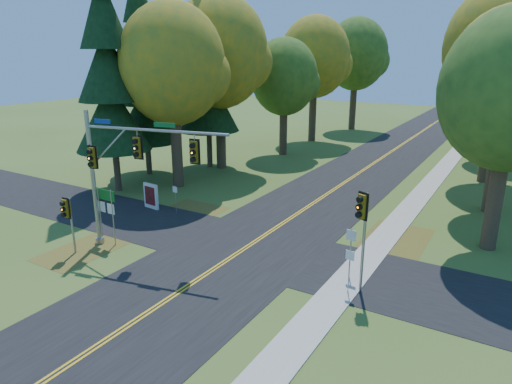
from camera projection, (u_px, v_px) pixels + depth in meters
The scene contains 28 objects.
ground at pixel (228, 260), 23.86m from camera, with size 160.00×160.00×0.00m, color #405C20.
road_main at pixel (228, 260), 23.86m from camera, with size 8.00×160.00×0.02m, color black.
road_cross at pixel (248, 246), 25.50m from camera, with size 60.00×6.00×0.02m, color black.
centerline_left at pixel (226, 259), 23.90m from camera, with size 0.10×160.00×0.01m, color gold.
centerline_right at pixel (229, 260), 23.80m from camera, with size 0.10×160.00×0.01m, color gold.
sidewalk_east at pixel (340, 290), 20.80m from camera, with size 1.60×160.00×0.06m, color #9E998E.
leaf_patch_w_near at pixel (181, 215), 30.34m from camera, with size 4.00×6.00×0.00m, color brown.
leaf_patch_e at pixel (389, 247), 25.42m from camera, with size 3.50×8.00×0.00m, color brown.
leaf_patch_w_far at pixel (85, 250), 25.10m from camera, with size 3.00×5.00×0.00m, color brown.
tree_w_a at pixel (174, 65), 34.23m from camera, with size 8.00×8.00×14.15m.
tree_w_b at pixel (220, 53), 39.92m from camera, with size 8.60×8.60×15.38m.
tree_e_b at pixel (510, 77), 28.60m from camera, with size 7.60×7.60×13.33m.
tree_w_c at pixel (285, 77), 46.26m from camera, with size 6.80×6.80×11.91m.
tree_e_c at pixel (504, 49), 35.26m from camera, with size 8.80×8.80×15.79m.
tree_w_d at pixel (315, 58), 53.14m from camera, with size 8.20×8.20×14.56m.
tree_e_d at pixel (499, 76), 43.79m from camera, with size 7.00×7.00×12.32m.
tree_w_e at pixel (357, 55), 61.39m from camera, with size 8.40×8.40×14.97m.
pine_a at pixel (108, 70), 33.21m from camera, with size 5.60×5.60×19.48m.
pine_b at pixel (143, 80), 38.35m from camera, with size 5.60×5.60×17.31m.
pine_c at pixel (207, 60), 40.51m from camera, with size 5.60×5.60×20.56m.
traffic_mast at pixel (123, 163), 23.87m from camera, with size 8.16×2.18×7.54m.
east_signal_pole at pixel (362, 217), 19.62m from camera, with size 0.52×0.63×4.76m.
ped_signal_pole at pixel (67, 213), 23.87m from camera, with size 0.51×0.58×3.20m.
route_sign_cluster at pixel (106, 205), 25.38m from camera, with size 1.51×0.13×3.24m.
info_kiosk at pixel (151, 196), 31.48m from camera, with size 1.30×0.32×1.78m.
reg_sign_e_north at pixel (351, 244), 21.58m from camera, with size 0.48×0.09×2.52m.
reg_sign_e_south at pixel (350, 263), 20.18m from camera, with size 0.41×0.08×2.15m.
reg_sign_w at pixel (175, 195), 30.25m from camera, with size 0.38×0.07×1.99m.
Camera 1 is at (12.48, -17.88, 10.43)m, focal length 32.00 mm.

